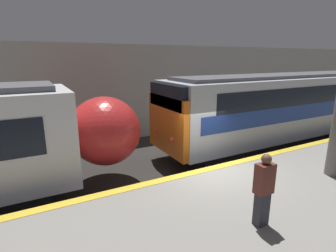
% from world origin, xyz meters
% --- Properties ---
extents(ground_plane, '(120.00, 120.00, 0.00)m').
position_xyz_m(ground_plane, '(0.00, 0.00, 0.00)').
color(ground_plane, '#282623').
extents(platform, '(40.00, 5.23, 0.93)m').
position_xyz_m(platform, '(0.00, -2.62, 0.46)').
color(platform, gray).
rests_on(platform, ground).
extents(station_rear_barrier, '(50.00, 0.15, 5.05)m').
position_xyz_m(station_rear_barrier, '(0.00, 6.99, 2.52)').
color(station_rear_barrier, '#B2AD9E').
rests_on(station_rear_barrier, ground).
extents(train_boxy, '(22.25, 2.90, 3.59)m').
position_xyz_m(train_boxy, '(10.59, 2.36, 1.85)').
color(train_boxy, black).
rests_on(train_boxy, ground).
extents(person_waiting, '(0.38, 0.24, 1.58)m').
position_xyz_m(person_waiting, '(-0.99, -2.97, 1.75)').
color(person_waiting, '#2D2D38').
rests_on(person_waiting, platform).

